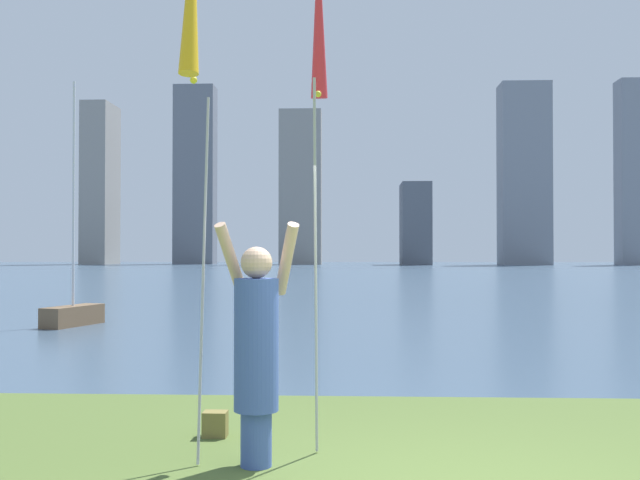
{
  "coord_description": "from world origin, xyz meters",
  "views": [
    {
      "loc": [
        -0.71,
        -5.2,
        1.78
      ],
      "look_at": [
        -1.68,
        16.81,
        2.13
      ],
      "focal_mm": 40.69,
      "sensor_mm": 36.0,
      "label": 1
    }
  ],
  "objects_px": {
    "person": "(256,345)",
    "sailboat_8": "(73,311)",
    "kite_flag_left": "(192,2)",
    "kite_flag_right": "(319,24)",
    "bag": "(215,424)"
  },
  "relations": [
    {
      "from": "person",
      "to": "sailboat_8",
      "type": "distance_m",
      "value": 12.61
    },
    {
      "from": "kite_flag_left",
      "to": "sailboat_8",
      "type": "xyz_separation_m",
      "value": [
        -5.42,
        11.42,
        -3.42
      ]
    },
    {
      "from": "person",
      "to": "kite_flag_right",
      "type": "relative_size",
      "value": 0.42
    },
    {
      "from": "sailboat_8",
      "to": "person",
      "type": "bearing_deg",
      "value": -62.06
    },
    {
      "from": "person",
      "to": "kite_flag_right",
      "type": "xyz_separation_m",
      "value": [
        0.48,
        0.73,
        2.91
      ]
    },
    {
      "from": "sailboat_8",
      "to": "kite_flag_right",
      "type": "bearing_deg",
      "value": -58.45
    },
    {
      "from": "kite_flag_left",
      "to": "sailboat_8",
      "type": "distance_m",
      "value": 13.1
    },
    {
      "from": "kite_flag_left",
      "to": "sailboat_8",
      "type": "relative_size",
      "value": 0.78
    },
    {
      "from": "kite_flag_right",
      "to": "bag",
      "type": "distance_m",
      "value": 3.92
    },
    {
      "from": "kite_flag_right",
      "to": "sailboat_8",
      "type": "bearing_deg",
      "value": 121.55
    },
    {
      "from": "bag",
      "to": "sailboat_8",
      "type": "distance_m",
      "value": 11.54
    },
    {
      "from": "person",
      "to": "kite_flag_left",
      "type": "distance_m",
      "value": 2.84
    },
    {
      "from": "person",
      "to": "kite_flag_left",
      "type": "relative_size",
      "value": 0.44
    },
    {
      "from": "bag",
      "to": "sailboat_8",
      "type": "height_order",
      "value": "sailboat_8"
    },
    {
      "from": "kite_flag_left",
      "to": "kite_flag_right",
      "type": "distance_m",
      "value": 1.42
    }
  ]
}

